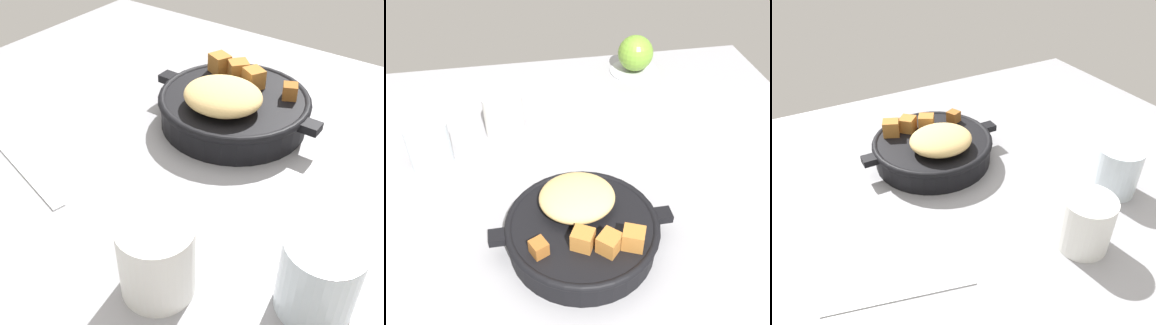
% 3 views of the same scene
% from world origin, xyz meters
% --- Properties ---
extents(ground_plane, '(1.08, 0.90, 0.02)m').
position_xyz_m(ground_plane, '(0.00, 0.00, -0.01)').
color(ground_plane, gray).
extents(cast_iron_skillet, '(0.27, 0.22, 0.08)m').
position_xyz_m(cast_iron_skillet, '(0.02, -0.13, 0.03)').
color(cast_iron_skillet, black).
rests_on(cast_iron_skillet, ground_plane).
extents(butter_knife, '(0.19, 0.06, 0.00)m').
position_xyz_m(butter_knife, '(0.19, 0.12, 0.00)').
color(butter_knife, silver).
rests_on(butter_knife, ground_plane).
extents(water_glass_short, '(0.07, 0.07, 0.08)m').
position_xyz_m(water_glass_short, '(-0.21, 0.10, 0.04)').
color(water_glass_short, silver).
rests_on(water_glass_short, ground_plane).
extents(white_creamer_pitcher, '(0.07, 0.07, 0.08)m').
position_xyz_m(white_creamer_pitcher, '(-0.07, 0.16, 0.04)').
color(white_creamer_pitcher, white).
rests_on(white_creamer_pitcher, ground_plane).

